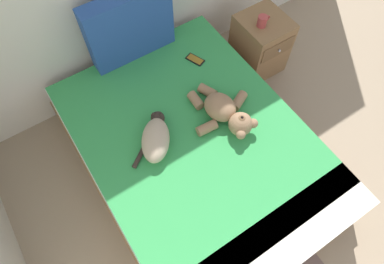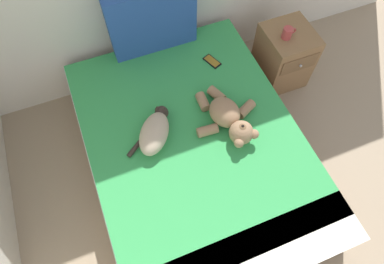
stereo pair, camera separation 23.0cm
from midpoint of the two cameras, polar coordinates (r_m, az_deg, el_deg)
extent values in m
plane|color=gray|center=(2.78, 18.80, -13.57)|extent=(10.08, 10.08, 0.00)
cube|color=olive|center=(2.66, -1.97, -4.74)|extent=(1.52, 2.08, 0.27)
cube|color=white|center=(2.46, -2.14, -2.50)|extent=(1.48, 2.01, 0.20)
cube|color=green|center=(2.39, -3.01, -0.22)|extent=(1.46, 1.87, 0.02)
cube|color=silver|center=(2.15, 10.92, -18.71)|extent=(1.46, 0.33, 0.02)
cube|color=#264C99|center=(2.69, -13.11, 16.91)|extent=(0.68, 0.14, 0.55)
ellipsoid|color=tan|center=(2.29, -9.10, -1.63)|extent=(0.35, 0.39, 0.15)
sphere|color=#332823|center=(2.40, -8.61, 2.11)|extent=(0.10, 0.10, 0.10)
cone|color=#332823|center=(2.36, -9.45, 2.84)|extent=(0.04, 0.04, 0.04)
cone|color=#332823|center=(2.35, -8.13, 2.83)|extent=(0.04, 0.04, 0.04)
cylinder|color=#332823|center=(2.31, -11.85, -4.50)|extent=(0.15, 0.12, 0.03)
ellipsoid|color=#332823|center=(2.37, -7.82, -0.24)|extent=(0.10, 0.11, 0.04)
ellipsoid|color=#937051|center=(2.38, 2.07, 4.04)|extent=(0.25, 0.28, 0.17)
sphere|color=#937051|center=(2.32, 5.49, 1.10)|extent=(0.17, 0.17, 0.17)
sphere|color=brown|center=(2.27, 5.61, 1.84)|extent=(0.07, 0.07, 0.07)
sphere|color=black|center=(2.24, 5.68, 2.22)|extent=(0.02, 0.02, 0.02)
sphere|color=#937051|center=(2.32, 7.65, 1.23)|extent=(0.07, 0.07, 0.07)
sphere|color=#937051|center=(2.27, 5.49, -0.68)|extent=(0.07, 0.07, 0.07)
cylinder|color=#937051|center=(2.48, 5.40, 5.13)|extent=(0.16, 0.13, 0.07)
cylinder|color=#937051|center=(2.52, 0.03, 6.78)|extent=(0.12, 0.15, 0.07)
cylinder|color=#937051|center=(2.35, -0.23, 0.47)|extent=(0.15, 0.08, 0.07)
cylinder|color=#937051|center=(2.47, -2.02, 5.19)|extent=(0.08, 0.14, 0.07)
cube|color=black|center=(2.76, -1.89, 12.08)|extent=(0.12, 0.16, 0.01)
cube|color=olive|center=(2.76, -1.90, 12.15)|extent=(0.10, 0.14, 0.00)
cube|color=olive|center=(3.21, 9.45, 14.42)|extent=(0.40, 0.42, 0.55)
cube|color=brown|center=(3.02, 12.35, 13.43)|extent=(0.34, 0.01, 0.15)
sphere|color=#B2B2B7|center=(3.01, 12.54, 13.23)|extent=(0.02, 0.02, 0.02)
cylinder|color=#B23F3F|center=(2.94, 9.61, 18.01)|extent=(0.08, 0.08, 0.09)
torus|color=#B23F3F|center=(2.96, 10.45, 18.41)|extent=(0.06, 0.01, 0.06)
camera|label=1|loc=(0.12, -92.82, -5.01)|focal=31.24mm
camera|label=2|loc=(0.12, 87.18, 5.01)|focal=31.24mm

